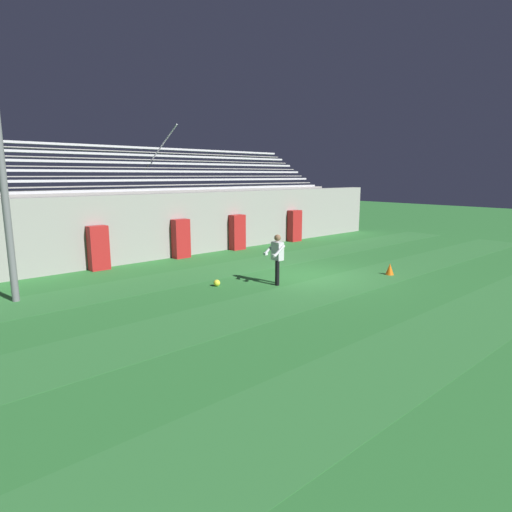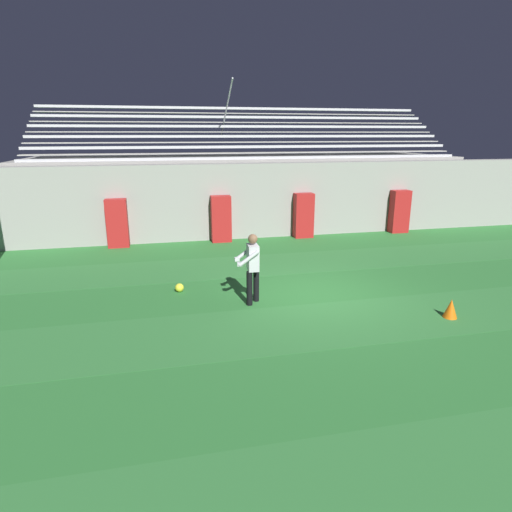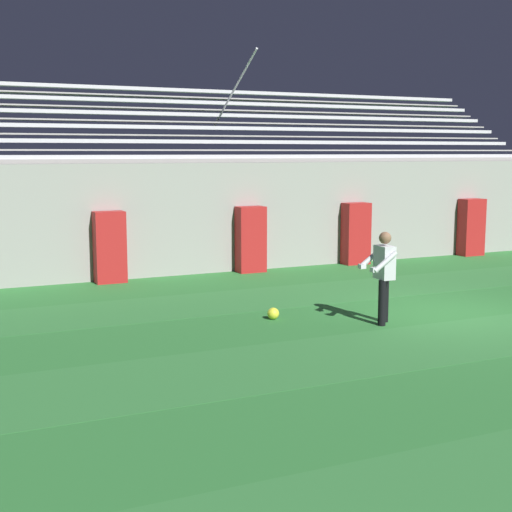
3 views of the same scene
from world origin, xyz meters
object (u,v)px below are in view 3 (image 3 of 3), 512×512
object	(u,v)px
padding_pillar_far_left	(110,247)
padding_pillar_far_right	(471,227)
padding_pillar_gate_left	(251,239)
padding_pillar_gate_right	(356,234)
goalkeeper	(383,272)
soccer_ball	(273,313)

from	to	relation	value
padding_pillar_far_left	padding_pillar_far_right	world-z (taller)	same
padding_pillar_gate_left	padding_pillar_far_left	world-z (taller)	same
padding_pillar_gate_right	goalkeeper	distance (m)	6.95
soccer_ball	padding_pillar_gate_right	bearing A→B (deg)	45.27
padding_pillar_gate_right	goalkeeper	world-z (taller)	padding_pillar_gate_right
padding_pillar_far_left	soccer_ball	distance (m)	5.39
padding_pillar_gate_left	padding_pillar_gate_right	world-z (taller)	same
padding_pillar_gate_right	soccer_ball	xyz separation A→B (m)	(-4.95, -5.00, -0.74)
goalkeeper	padding_pillar_far_right	bearing A→B (deg)	39.76
padding_pillar_gate_right	goalkeeper	xyz separation A→B (m)	(-3.30, -6.11, 0.11)
padding_pillar_far_left	padding_pillar_far_right	bearing A→B (deg)	0.00
soccer_ball	padding_pillar_gate_left	bearing A→B (deg)	70.46
padding_pillar_far_right	goalkeeper	size ratio (longest dim) A/B	1.01
padding_pillar_gate_left	soccer_ball	distance (m)	5.35
padding_pillar_gate_left	goalkeeper	xyz separation A→B (m)	(-0.13, -6.11, 0.11)
padding_pillar_far_left	goalkeeper	bearing A→B (deg)	-60.03
goalkeeper	soccer_ball	size ratio (longest dim) A/B	7.59
padding_pillar_gate_left	padding_pillar_gate_right	distance (m)	3.17
padding_pillar_gate_left	padding_pillar_far_left	size ratio (longest dim) A/B	1.00
padding_pillar_gate_right	padding_pillar_far_left	bearing A→B (deg)	180.00
padding_pillar_far_right	soccer_ball	distance (m)	10.31
padding_pillar_gate_left	padding_pillar_far_right	xyz separation A→B (m)	(7.22, 0.00, 0.00)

